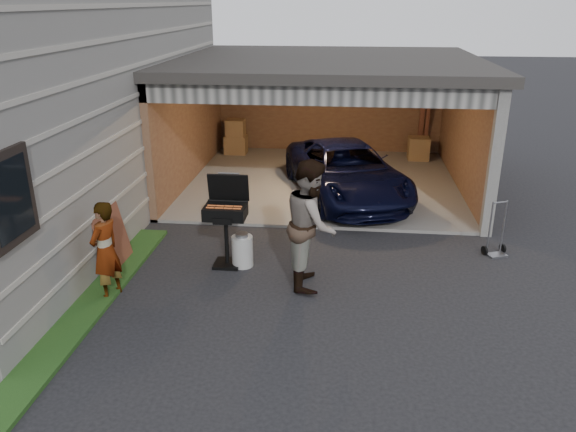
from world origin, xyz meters
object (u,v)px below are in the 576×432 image
man (311,224)px  bbq_grill (226,215)px  minivan (346,174)px  woman (105,250)px  propane_tank (242,251)px  plywood_panel (113,238)px  hand_truck (496,245)px

man → bbq_grill: man is taller
man → bbq_grill: (-1.40, 0.51, -0.10)m
man → bbq_grill: bearing=65.8°
minivan → man: (-0.50, -3.95, 0.40)m
woman → propane_tank: bearing=141.1°
minivan → propane_tank: size_ratio=8.10×
woman → minivan: bearing=160.6°
bbq_grill → plywood_panel: (-1.80, -0.30, -0.37)m
plywood_panel → man: bearing=-3.8°
minivan → propane_tank: (-1.64, -3.47, -0.32)m
bbq_grill → propane_tank: 0.67m
minivan → hand_truck: minivan is taller
plywood_panel → hand_truck: (6.28, 1.15, -0.32)m
bbq_grill → hand_truck: size_ratio=1.54×
plywood_panel → minivan: bearing=45.3°
woman → plywood_panel: (-0.30, 0.94, -0.23)m
man → hand_truck: man is taller
plywood_panel → hand_truck: size_ratio=1.07×
man → plywood_panel: (-3.20, 0.21, -0.48)m
minivan → propane_tank: bearing=-133.5°
minivan → woman: 5.78m
propane_tank → man: bearing=-22.9°
propane_tank → plywood_panel: 2.09m
minivan → bbq_grill: bearing=-137.0°
woman → hand_truck: size_ratio=1.53×
woman → propane_tank: 2.18m
woman → man: bearing=120.6°
propane_tank → plywood_panel: size_ratio=0.50×
propane_tank → hand_truck: 4.31m
propane_tank → plywood_panel: bearing=-172.5°
plywood_panel → hand_truck: 6.39m
bbq_grill → plywood_panel: bearing=-170.6°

